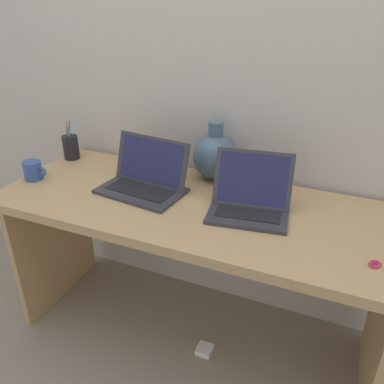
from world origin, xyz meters
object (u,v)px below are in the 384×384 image
green_vase (215,156)px  coffee_mug (33,170)px  pen_cup (71,147)px  scissors (384,268)px  laptop_left (146,177)px  laptop_right (251,197)px  power_brick (204,350)px

green_vase → coffee_mug: 0.83m
pen_cup → scissors: (1.48, -0.36, -0.06)m
green_vase → coffee_mug: bearing=-155.8°
pen_cup → coffee_mug: bearing=-89.7°
laptop_left → coffee_mug: laptop_left is taller
laptop_right → power_brick: bearing=-138.6°
pen_cup → power_brick: 1.19m
coffee_mug → power_brick: bearing=-0.5°
coffee_mug → pen_cup: (-0.00, 0.27, 0.02)m
laptop_right → green_vase: size_ratio=1.26×
laptop_right → green_vase: bearing=135.5°
laptop_left → power_brick: bearing=-20.3°
coffee_mug → power_brick: size_ratio=1.71×
laptop_left → green_vase: green_vase is taller
laptop_left → laptop_right: laptop_right is taller
coffee_mug → power_brick: 1.14m
laptop_left → pen_cup: laptop_left is taller
laptop_left → scissors: laptop_left is taller
pen_cup → scissors: pen_cup is taller
pen_cup → power_brick: pen_cup is taller
laptop_right → pen_cup: (-0.99, 0.16, 0.00)m
power_brick → coffee_mug: bearing=179.5°
pen_cup → scissors: bearing=-13.7°
laptop_left → green_vase: 0.33m
coffee_mug → pen_cup: 0.27m
laptop_right → scissors: (0.49, -0.20, -0.06)m
green_vase → pen_cup: (-0.76, -0.07, -0.05)m
green_vase → laptop_right: bearing=-44.5°
laptop_left → green_vase: bearing=43.9°
coffee_mug → pen_cup: bearing=90.3°
laptop_left → laptop_right: 0.47m
scissors → power_brick: scissors is taller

